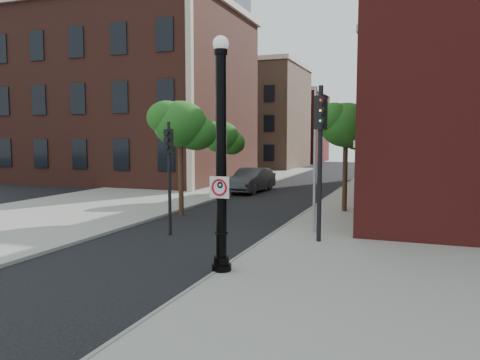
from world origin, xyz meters
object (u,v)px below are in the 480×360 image
at_px(lamppost, 221,167).
at_px(parked_car, 251,180).
at_px(no_parking_sign, 219,187).
at_px(traffic_signal_left, 169,159).
at_px(traffic_signal_right, 320,138).

distance_m(lamppost, parked_car, 19.29).
relative_size(no_parking_sign, traffic_signal_left, 0.13).
relative_size(no_parking_sign, traffic_signal_right, 0.11).
relative_size(parked_car, traffic_signal_left, 1.15).
relative_size(lamppost, parked_car, 1.29).
xyz_separation_m(traffic_signal_left, traffic_signal_right, (5.66, 0.40, 0.79)).
relative_size(traffic_signal_left, traffic_signal_right, 0.79).
relative_size(lamppost, no_parking_sign, 11.02).
relative_size(lamppost, traffic_signal_right, 1.16).
distance_m(parked_car, traffic_signal_left, 14.51).
bearing_deg(lamppost, no_parking_sign, -84.71).
xyz_separation_m(lamppost, traffic_signal_left, (-3.88, 4.09, -0.04)).
bearing_deg(parked_car, no_parking_sign, -69.05).
distance_m(traffic_signal_left, traffic_signal_right, 5.73).
bearing_deg(lamppost, parked_car, 106.86).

